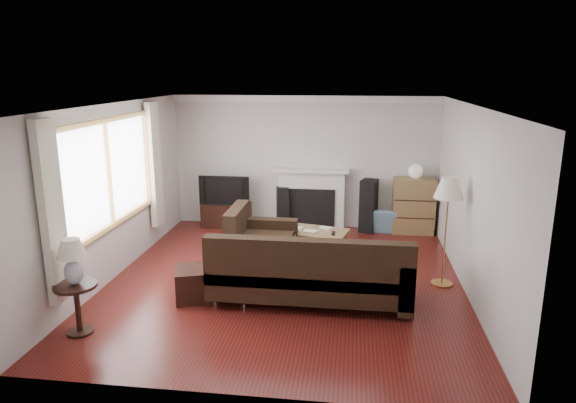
# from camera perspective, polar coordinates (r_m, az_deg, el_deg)

# --- Properties ---
(room) EXTENTS (5.10, 5.60, 2.54)m
(room) POSITION_cam_1_polar(r_m,az_deg,el_deg) (7.12, -0.31, 0.58)
(room) COLOR #571713
(room) RESTS_ON ground
(window) EXTENTS (0.12, 2.74, 1.54)m
(window) POSITION_cam_1_polar(r_m,az_deg,el_deg) (7.59, -19.22, 2.96)
(window) COLOR olive
(window) RESTS_ON room
(curtain_near) EXTENTS (0.10, 0.35, 2.10)m
(curtain_near) POSITION_cam_1_polar(r_m,az_deg,el_deg) (6.30, -24.76, -1.17)
(curtain_near) COLOR silver
(curtain_near) RESTS_ON room
(curtain_far) EXTENTS (0.10, 0.35, 2.10)m
(curtain_far) POSITION_cam_1_polar(r_m,az_deg,el_deg) (8.95, -14.58, 3.95)
(curtain_far) COLOR silver
(curtain_far) RESTS_ON room
(fireplace) EXTENTS (1.40, 0.26, 1.15)m
(fireplace) POSITION_cam_1_polar(r_m,az_deg,el_deg) (9.81, 2.62, 0.35)
(fireplace) COLOR white
(fireplace) RESTS_ON room
(tv_stand) EXTENTS (0.92, 0.41, 0.46)m
(tv_stand) POSITION_cam_1_polar(r_m,az_deg,el_deg) (10.03, -6.86, -1.47)
(tv_stand) COLOR black
(tv_stand) RESTS_ON ground
(television) EXTENTS (0.97, 0.13, 0.56)m
(television) POSITION_cam_1_polar(r_m,az_deg,el_deg) (9.91, -6.95, 1.36)
(television) COLOR black
(television) RESTS_ON tv_stand
(speaker_left) EXTENTS (0.28, 0.31, 0.80)m
(speaker_left) POSITION_cam_1_polar(r_m,az_deg,el_deg) (9.83, -0.60, -0.67)
(speaker_left) COLOR black
(speaker_left) RESTS_ON ground
(speaker_right) EXTENTS (0.36, 0.40, 0.99)m
(speaker_right) POSITION_cam_1_polar(r_m,az_deg,el_deg) (9.69, 8.92, -0.47)
(speaker_right) COLOR black
(speaker_right) RESTS_ON ground
(bookshelf) EXTENTS (0.76, 0.36, 1.04)m
(bookshelf) POSITION_cam_1_polar(r_m,az_deg,el_deg) (9.75, 13.76, -0.47)
(bookshelf) COLOR olive
(bookshelf) RESTS_ON ground
(globe_lamp) EXTENTS (0.26, 0.26, 0.26)m
(globe_lamp) POSITION_cam_1_polar(r_m,az_deg,el_deg) (9.61, 13.99, 3.28)
(globe_lamp) COLOR white
(globe_lamp) RESTS_ON bookshelf
(sectional_sofa) EXTENTS (2.80, 2.04, 0.90)m
(sectional_sofa) POSITION_cam_1_polar(r_m,az_deg,el_deg) (6.73, 2.50, -7.39)
(sectional_sofa) COLOR black
(sectional_sofa) RESTS_ON ground
(coffee_table) EXTENTS (1.27, 0.88, 0.45)m
(coffee_table) POSITION_cam_1_polar(r_m,az_deg,el_deg) (8.36, 2.54, -4.65)
(coffee_table) COLOR olive
(coffee_table) RESTS_ON ground
(footstool) EXTENTS (0.63, 0.63, 0.42)m
(footstool) POSITION_cam_1_polar(r_m,az_deg,el_deg) (6.98, -10.30, -8.96)
(footstool) COLOR black
(footstool) RESTS_ON ground
(floor_lamp) EXTENTS (0.49, 0.49, 1.55)m
(floor_lamp) POSITION_cam_1_polar(r_m,az_deg,el_deg) (7.42, 17.11, -3.31)
(floor_lamp) COLOR #BE8342
(floor_lamp) RESTS_ON ground
(side_table) EXTENTS (0.48, 0.48, 0.61)m
(side_table) POSITION_cam_1_polar(r_m,az_deg,el_deg) (6.45, -22.32, -10.96)
(side_table) COLOR black
(side_table) RESTS_ON ground
(table_lamp) EXTENTS (0.33, 0.33, 0.53)m
(table_lamp) POSITION_cam_1_polar(r_m,az_deg,el_deg) (6.24, -22.81, -6.23)
(table_lamp) COLOR silver
(table_lamp) RESTS_ON side_table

